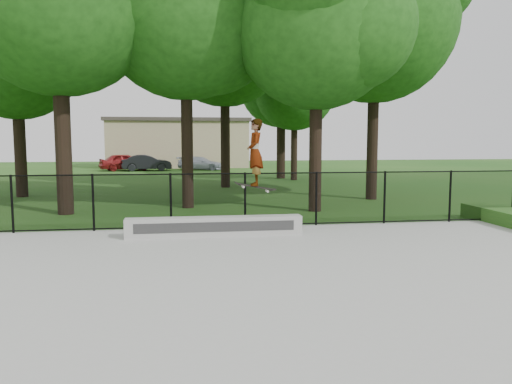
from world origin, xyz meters
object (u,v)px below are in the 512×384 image
at_px(car_a, 125,162).
at_px(grind_ledge, 215,227).
at_px(skater_airborne, 255,154).
at_px(car_c, 201,163).
at_px(car_b, 147,163).

bearing_deg(car_a, grind_ledge, 171.79).
bearing_deg(skater_airborne, car_a, 102.40).
xyz_separation_m(grind_ledge, car_c, (0.68, 28.20, 0.23)).
relative_size(car_b, skater_airborne, 1.92).
bearing_deg(car_b, grind_ledge, 179.93).
xyz_separation_m(grind_ledge, skater_airborne, (0.99, -0.11, 1.80)).
xyz_separation_m(grind_ledge, car_a, (-5.23, 28.22, 0.37)).
height_order(car_b, car_c, car_b).
height_order(grind_ledge, car_a, car_a).
height_order(car_b, skater_airborne, skater_airborne).
relative_size(grind_ledge, car_c, 1.28).
relative_size(grind_ledge, skater_airborne, 2.41).
bearing_deg(skater_airborne, car_c, 90.63).
bearing_deg(car_a, skater_airborne, 173.68).
xyz_separation_m(car_a, car_c, (5.91, -0.02, -0.14)).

